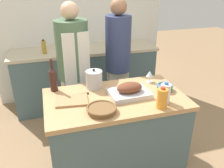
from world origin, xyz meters
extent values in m
cube|color=#4C666B|center=(0.00, 0.00, 0.42)|extent=(1.21, 0.70, 0.84)
cube|color=tan|center=(0.00, 0.00, 0.86)|extent=(1.25, 0.72, 0.04)
cube|color=#4C666B|center=(0.00, 1.56, 0.42)|extent=(2.06, 0.58, 0.85)
cube|color=beige|center=(0.00, 1.56, 0.87)|extent=(2.13, 0.60, 0.04)
cube|color=silver|center=(0.00, 1.91, 1.27)|extent=(2.63, 0.10, 2.55)
cube|color=#BCBCC1|center=(0.13, -0.01, 0.91)|extent=(0.37, 0.27, 0.04)
ellipsoid|color=brown|center=(0.13, -0.01, 0.97)|extent=(0.24, 0.16, 0.09)
cylinder|color=brown|center=(-0.18, -0.21, 0.90)|extent=(0.22, 0.22, 0.04)
torus|color=brown|center=(-0.18, -0.21, 0.92)|extent=(0.24, 0.24, 0.02)
cube|color=#AD7F51|center=(-0.38, 0.03, 0.89)|extent=(0.30, 0.24, 0.02)
cylinder|color=#B7B7BC|center=(-0.14, 0.24, 0.96)|extent=(0.16, 0.16, 0.16)
cylinder|color=#B7B7BC|center=(-0.14, 0.24, 1.05)|extent=(0.16, 0.16, 0.01)
sphere|color=black|center=(-0.14, 0.24, 1.07)|extent=(0.02, 0.02, 0.02)
cylinder|color=slate|center=(0.48, 0.00, 0.91)|extent=(0.14, 0.14, 0.05)
torus|color=slate|center=(0.48, 0.00, 0.93)|extent=(0.16, 0.16, 0.02)
cylinder|color=orange|center=(0.31, -0.28, 0.97)|extent=(0.09, 0.09, 0.17)
cylinder|color=red|center=(0.31, -0.28, 1.06)|extent=(0.04, 0.04, 0.02)
cylinder|color=white|center=(0.38, -0.21, 0.97)|extent=(0.08, 0.08, 0.17)
cylinder|color=#3360B2|center=(0.38, -0.21, 1.06)|extent=(0.03, 0.03, 0.02)
cylinder|color=#381E19|center=(-0.51, 0.29, 0.98)|extent=(0.07, 0.07, 0.19)
cone|color=#381E19|center=(-0.51, 0.29, 1.10)|extent=(0.07, 0.07, 0.04)
cylinder|color=#381E19|center=(-0.51, 0.29, 1.16)|extent=(0.03, 0.03, 0.08)
cylinder|color=silver|center=(0.43, 0.22, 0.89)|extent=(0.07, 0.07, 0.00)
cylinder|color=silver|center=(0.43, 0.22, 0.92)|extent=(0.01, 0.01, 0.06)
cone|color=silver|center=(0.43, 0.22, 0.97)|extent=(0.07, 0.07, 0.06)
cube|color=#B7B7BC|center=(-0.40, 0.14, 0.89)|extent=(0.16, 0.04, 0.01)
cube|color=black|center=(-0.26, 0.13, 0.89)|extent=(0.10, 0.03, 0.01)
cylinder|color=#234C28|center=(0.53, 1.52, 0.97)|extent=(0.05, 0.05, 0.17)
cylinder|color=black|center=(0.53, 1.52, 1.07)|extent=(0.02, 0.02, 0.02)
cylinder|color=#B28E2D|center=(-0.56, 1.48, 0.98)|extent=(0.06, 0.06, 0.18)
cylinder|color=black|center=(-0.56, 1.48, 1.07)|extent=(0.03, 0.03, 0.02)
cube|color=beige|center=(-0.26, 0.79, 0.39)|extent=(0.31, 0.23, 0.79)
cylinder|color=#4C6B4C|center=(-0.26, 0.79, 1.11)|extent=(0.36, 0.36, 0.66)
sphere|color=#DBAD89|center=(-0.26, 0.79, 1.54)|extent=(0.19, 0.19, 0.19)
cube|color=silver|center=(-0.24, 0.62, 0.93)|extent=(0.28, 0.05, 0.83)
cube|color=beige|center=(0.29, 0.84, 0.40)|extent=(0.25, 0.18, 0.79)
cylinder|color=navy|center=(0.29, 0.84, 1.12)|extent=(0.30, 0.30, 0.66)
sphere|color=#996B4C|center=(0.29, 0.84, 1.55)|extent=(0.19, 0.19, 0.19)
camera|label=1|loc=(-0.55, -1.78, 1.88)|focal=38.00mm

